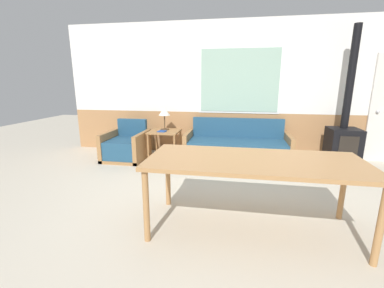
% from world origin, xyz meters
% --- Properties ---
extents(ground_plane, '(16.00, 16.00, 0.00)m').
position_xyz_m(ground_plane, '(0.00, 0.00, 0.00)').
color(ground_plane, beige).
extents(wall_back, '(7.20, 0.09, 2.70)m').
position_xyz_m(wall_back, '(0.00, 2.63, 1.36)').
color(wall_back, '#AD7A4C').
rests_on(wall_back, ground_plane).
extents(couch, '(1.99, 0.82, 0.79)m').
position_xyz_m(couch, '(0.07, 2.14, 0.25)').
color(couch, '#9E7042').
rests_on(couch, ground_plane).
extents(armchair, '(0.77, 0.84, 0.75)m').
position_xyz_m(armchair, '(-2.11, 1.88, 0.24)').
color(armchair, '#9E7042').
rests_on(armchair, ground_plane).
extents(side_table, '(0.59, 0.59, 0.55)m').
position_xyz_m(side_table, '(-1.37, 2.11, 0.47)').
color(side_table, '#9E7042').
rests_on(side_table, ground_plane).
extents(table_lamp, '(0.23, 0.23, 0.45)m').
position_xyz_m(table_lamp, '(-1.40, 2.22, 0.90)').
color(table_lamp, '#4C3823').
rests_on(table_lamp, side_table).
extents(book_stack, '(0.17, 0.16, 0.02)m').
position_xyz_m(book_stack, '(-1.39, 2.01, 0.56)').
color(book_stack, '#234799').
rests_on(book_stack, side_table).
extents(dining_table, '(2.12, 0.90, 0.77)m').
position_xyz_m(dining_table, '(0.25, -0.29, 0.70)').
color(dining_table, '#B27F4C').
rests_on(dining_table, ground_plane).
extents(wood_stove, '(0.51, 0.51, 2.45)m').
position_xyz_m(wood_stove, '(1.95, 2.11, 0.58)').
color(wood_stove, black).
rests_on(wood_stove, ground_plane).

